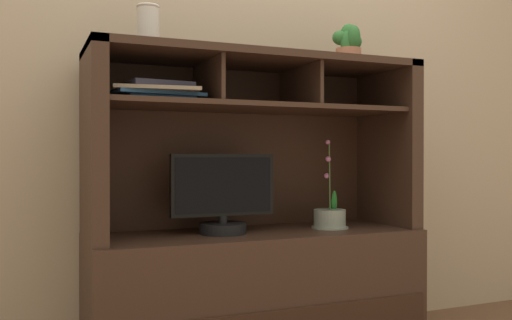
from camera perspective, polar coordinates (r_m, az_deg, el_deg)
The scene contains 7 objects.
back_wall at distance 2.65m, azimuth -2.37°, elevation 12.47°, with size 6.00×0.02×2.80m, color tan.
media_console at distance 2.38m, azimuth -0.06°, elevation -10.29°, with size 1.39×0.52×1.27m.
tv_monitor at distance 2.27m, azimuth -3.42°, elevation -3.94°, with size 0.44×0.19×0.33m.
potted_orchid at distance 2.46m, azimuth 7.59°, elevation -5.95°, with size 0.16×0.16×0.39m.
magazine_stack_left at distance 2.19m, azimuth -10.30°, elevation 6.90°, with size 0.36×0.34×0.07m.
potted_succulent at distance 2.58m, azimuth 9.56°, elevation 11.63°, with size 0.14×0.13×0.18m.
ceramic_vase at distance 2.28m, azimuth -11.07°, elevation 13.26°, with size 0.09×0.09×0.18m.
Camera 1 is at (-0.90, -2.15, 0.85)m, focal length 38.83 mm.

